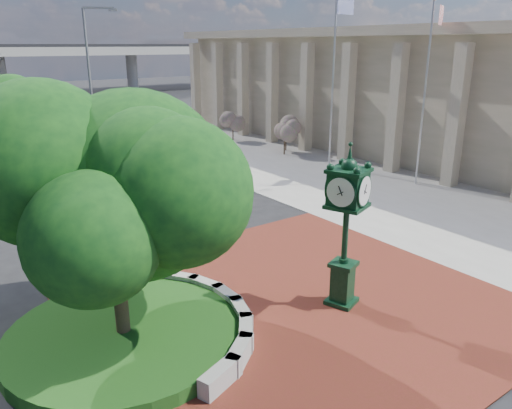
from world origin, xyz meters
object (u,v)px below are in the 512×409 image
object	(u,v)px
post_clock	(346,221)
flagpole_a	(425,94)
street_lamp_near	(93,72)
flagpole_b	(333,80)
parked_car	(23,126)

from	to	relation	value
post_clock	flagpole_a	size ratio (longest dim) A/B	0.50
street_lamp_near	flagpole_b	bearing A→B (deg)	-46.75
flagpole_a	street_lamp_near	bearing A→B (deg)	123.99
post_clock	parked_car	size ratio (longest dim) A/B	1.22
flagpole_a	flagpole_b	bearing A→B (deg)	99.03
flagpole_a	street_lamp_near	xyz separation A→B (m)	(-11.76, 17.45, 0.75)
flagpole_b	parked_car	bearing A→B (deg)	118.03
flagpole_a	parked_car	bearing A→B (deg)	114.67
flagpole_a	street_lamp_near	size ratio (longest dim) A/B	0.99
flagpole_a	flagpole_b	world-z (taller)	flagpole_b
parked_car	post_clock	bearing A→B (deg)	-102.30
post_clock	street_lamp_near	xyz separation A→B (m)	(1.37, 24.59, 3.05)
street_lamp_near	parked_car	bearing A→B (deg)	99.60
post_clock	flagpole_a	world-z (taller)	flagpole_a
flagpole_b	street_lamp_near	distance (m)	15.79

